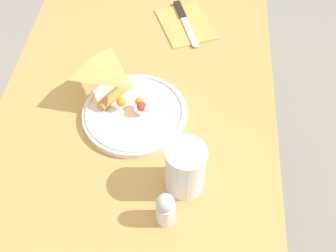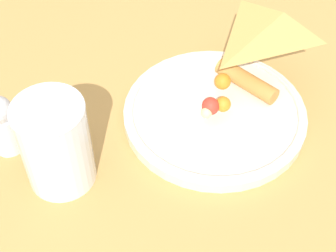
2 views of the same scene
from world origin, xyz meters
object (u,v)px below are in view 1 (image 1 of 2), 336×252
milk_glass (185,170)px  salt_shaker (165,209)px  dining_table (138,140)px  napkin_folded (186,24)px  plate_pizza (136,112)px  butter_knife (185,21)px

milk_glass → salt_shaker: (0.08, -0.03, -0.01)m
dining_table → napkin_folded: size_ratio=5.92×
dining_table → milk_glass: size_ratio=10.48×
plate_pizza → napkin_folded: bearing=164.4°
milk_glass → napkin_folded: (-0.53, -0.03, -0.05)m
dining_table → milk_glass: bearing=35.3°
plate_pizza → milk_glass: milk_glass is taller
napkin_folded → salt_shaker: bearing=-0.1°
butter_knife → salt_shaker: (0.62, 0.00, 0.04)m
dining_table → plate_pizza: plate_pizza is taller
butter_knife → dining_table: bearing=-35.0°
napkin_folded → salt_shaker: salt_shaker is taller
plate_pizza → salt_shaker: (0.26, 0.10, 0.03)m
plate_pizza → milk_glass: size_ratio=2.04×
plate_pizza → butter_knife: bearing=165.4°
napkin_folded → salt_shaker: 0.61m
butter_knife → salt_shaker: bearing=-19.4°
butter_knife → plate_pizza: bearing=-34.3°
milk_glass → butter_knife: size_ratio=0.60×
salt_shaker → plate_pizza: bearing=-159.7°
dining_table → butter_knife: bearing=164.7°
dining_table → plate_pizza: size_ratio=5.13×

